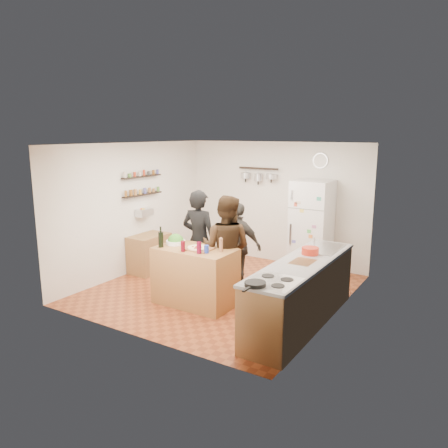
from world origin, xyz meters
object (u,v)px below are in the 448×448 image
Objects in this scene: wall_clock at (320,161)px; wine_bottle at (161,240)px; red_bowl at (310,251)px; counter_run at (301,294)px; side_table at (149,253)px; pepper_mill at (221,246)px; person_left at (199,240)px; person_center at (226,248)px; skillet at (255,284)px; person_back at (238,245)px; salad_bowl at (176,242)px; fridge at (311,227)px; prep_island at (195,276)px; salt_canister at (206,249)px.

wine_bottle is at bearing -115.62° from wall_clock.
wall_clock is (-0.70, 2.22, 1.18)m from red_bowl.
side_table is (-3.44, 0.68, -0.09)m from counter_run.
person_left is (-0.79, 0.54, -0.13)m from pepper_mill.
skillet is at bearing 121.07° from person_center.
person_back is at bearing -89.04° from person_center.
person_left reaches higher than counter_run.
fridge is at bearing 60.55° from salad_bowl.
wine_bottle reaches higher than side_table.
wine_bottle is 0.14× the size of person_center.
wall_clock reaches higher than pepper_mill.
salad_bowl is 0.87m from pepper_mill.
skillet is at bearing -79.52° from fridge.
salad_bowl is 0.18× the size of person_left.
skillet is at bearing -94.71° from counter_run.
wall_clock reaches higher than skillet.
wine_bottle is 0.95× the size of skillet.
salad_bowl reaches higher than counter_run.
person_left is (0.08, 0.54, -0.07)m from salad_bowl.
person_back is at bearing -143.59° from person_left.
red_bowl reaches higher than prep_island.
person_center is 1.37m from red_bowl.
person_left reaches higher than skillet.
red_bowl is (2.08, 0.55, 0.03)m from salad_bowl.
salad_bowl is at bearing 152.10° from skillet.
person_center is 0.65× the size of counter_run.
salt_canister is (0.80, 0.10, -0.06)m from wine_bottle.
pepper_mill is at bearing 106.24° from person_back.
wine_bottle is at bearing -156.25° from prep_island.
wall_clock is (0.96, 2.82, 1.69)m from prep_island.
person_center is at bearing -105.41° from wall_clock.
person_back is (0.59, 1.00, -0.19)m from salad_bowl.
salt_canister is at bearing -21.80° from prep_island.
person_back is at bearing 59.30° from salad_bowl.
person_back is 0.83× the size of fridge.
side_table is at bearing 138.56° from wine_bottle.
fridge reaches higher than wine_bottle.
red_bowl reaches higher than salad_bowl.
salad_bowl is at bearing 173.21° from prep_island.
salt_canister is at bearing -131.42° from pepper_mill.
wall_clock is at bearing -113.08° from person_back.
pepper_mill is 0.97m from person_left.
prep_island is 0.79m from wine_bottle.
wine_bottle is at bearing 159.13° from skillet.
salt_canister is 1.59m from skillet.
counter_run is (1.41, -0.25, -0.41)m from person_center.
pepper_mill is 0.10× the size of person_center.
pepper_mill is at bearing -20.54° from side_table.
pepper_mill is 1.33m from red_bowl.
counter_run is at bearing -71.94° from fridge.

